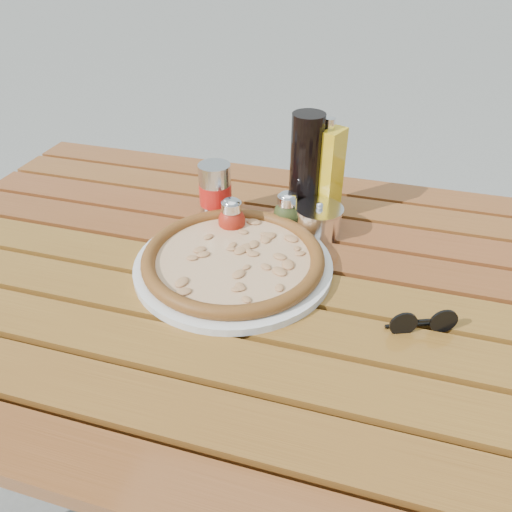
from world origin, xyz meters
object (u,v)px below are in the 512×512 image
(pepper_shaker, at_px, (232,217))
(plate, at_px, (233,265))
(pizza, at_px, (233,258))
(olive_oil_cruet, at_px, (326,173))
(sunglasses, at_px, (423,323))
(oregano_shaker, at_px, (287,211))
(soda_can, at_px, (215,192))
(table, at_px, (253,308))
(parmesan_tin, at_px, (318,220))
(dark_bottle, at_px, (306,167))

(pepper_shaker, bearing_deg, plate, -70.23)
(pizza, xyz_separation_m, olive_oil_cruet, (0.12, 0.24, 0.07))
(pepper_shaker, height_order, sunglasses, pepper_shaker)
(pizza, xyz_separation_m, oregano_shaker, (0.06, 0.17, 0.02))
(soda_can, bearing_deg, plate, -60.59)
(pepper_shaker, relative_size, soda_can, 0.68)
(oregano_shaker, relative_size, sunglasses, 0.77)
(table, relative_size, parmesan_tin, 11.98)
(plate, bearing_deg, olive_oil_cruet, 63.56)
(table, bearing_deg, dark_bottle, 80.52)
(pizza, xyz_separation_m, sunglasses, (0.33, -0.07, -0.01))
(pizza, xyz_separation_m, soda_can, (-0.09, 0.17, 0.04))
(pizza, height_order, oregano_shaker, oregano_shaker)
(sunglasses, bearing_deg, oregano_shaker, 116.51)
(soda_can, relative_size, parmesan_tin, 1.03)
(oregano_shaker, bearing_deg, pizza, -109.58)
(plate, xyz_separation_m, parmesan_tin, (0.13, 0.16, 0.02))
(pepper_shaker, bearing_deg, olive_oil_cruet, 39.72)
(pizza, bearing_deg, olive_oil_cruet, 63.56)
(plate, height_order, pepper_shaker, pepper_shaker)
(plate, bearing_deg, oregano_shaker, 70.42)
(plate, height_order, olive_oil_cruet, olive_oil_cruet)
(table, height_order, olive_oil_cruet, olive_oil_cruet)
(pepper_shaker, xyz_separation_m, parmesan_tin, (0.17, 0.05, -0.01))
(pepper_shaker, relative_size, oregano_shaker, 1.00)
(soda_can, height_order, parmesan_tin, soda_can)
(pizza, distance_m, soda_can, 0.19)
(plate, xyz_separation_m, pizza, (0.00, 0.00, 0.02))
(table, relative_size, plate, 3.89)
(olive_oil_cruet, bearing_deg, soda_can, -160.22)
(table, bearing_deg, soda_can, 126.90)
(oregano_shaker, bearing_deg, dark_bottle, 70.46)
(parmesan_tin, bearing_deg, table, -115.91)
(oregano_shaker, bearing_deg, table, -95.82)
(table, relative_size, dark_bottle, 6.36)
(dark_bottle, bearing_deg, oregano_shaker, -109.54)
(soda_can, xyz_separation_m, sunglasses, (0.43, -0.24, -0.04))
(plate, relative_size, pepper_shaker, 4.39)
(dark_bottle, bearing_deg, soda_can, -160.12)
(oregano_shaker, xyz_separation_m, olive_oil_cruet, (0.06, 0.08, 0.06))
(pepper_shaker, height_order, soda_can, soda_can)
(plate, relative_size, olive_oil_cruet, 1.71)
(pizza, bearing_deg, oregano_shaker, 70.42)
(parmesan_tin, xyz_separation_m, sunglasses, (0.21, -0.23, -0.01))
(oregano_shaker, relative_size, soda_can, 0.68)
(table, distance_m, sunglasses, 0.31)
(pepper_shaker, bearing_deg, dark_bottle, 44.62)
(soda_can, distance_m, sunglasses, 0.49)
(dark_bottle, relative_size, sunglasses, 2.05)
(table, relative_size, oregano_shaker, 17.07)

